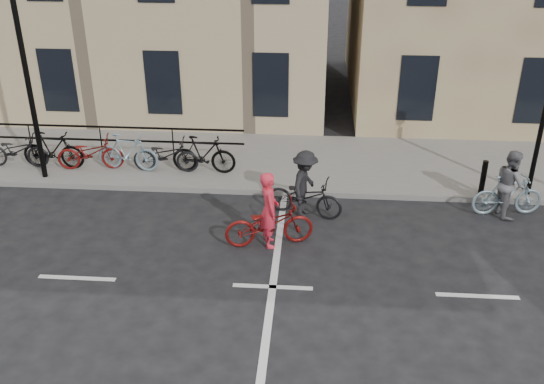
# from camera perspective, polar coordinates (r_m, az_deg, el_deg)

# --- Properties ---
(ground) EXTENTS (120.00, 120.00, 0.00)m
(ground) POSITION_cam_1_polar(r_m,az_deg,el_deg) (12.20, 0.06, -8.93)
(ground) COLOR black
(ground) RESTS_ON ground
(sidewalk) EXTENTS (46.00, 4.00, 0.15)m
(sidewalk) POSITION_cam_1_polar(r_m,az_deg,el_deg) (18.02, -11.27, 3.13)
(sidewalk) COLOR slate
(sidewalk) RESTS_ON ground
(lamp_post) EXTENTS (0.36, 0.36, 5.28)m
(lamp_post) POSITION_cam_1_polar(r_m,az_deg,el_deg) (16.44, -22.42, 11.97)
(lamp_post) COLOR black
(lamp_post) RESTS_ON sidewalk
(bollard_east) EXTENTS (0.14, 0.14, 0.90)m
(bollard_east) POSITION_cam_1_polar(r_m,az_deg,el_deg) (16.14, 19.26, 1.30)
(bollard_east) COLOR black
(bollard_east) RESTS_ON sidewalk
(parked_bikes) EXTENTS (7.25, 1.23, 1.05)m
(parked_bikes) POSITION_cam_1_polar(r_m,az_deg,el_deg) (17.23, -15.18, 3.65)
(parked_bikes) COLOR black
(parked_bikes) RESTS_ON sidewalk
(cyclist_pink) EXTENTS (2.07, 1.14, 1.75)m
(cyclist_pink) POSITION_cam_1_polar(r_m,az_deg,el_deg) (13.26, -0.27, -2.67)
(cyclist_pink) COLOR maroon
(cyclist_pink) RESTS_ON ground
(cyclist_grey) EXTENTS (1.77, 0.88, 1.67)m
(cyclist_grey) POSITION_cam_1_polar(r_m,az_deg,el_deg) (15.53, 21.41, 0.23)
(cyclist_grey) COLOR #7C96A2
(cyclist_grey) RESTS_ON ground
(cyclist_dark) EXTENTS (1.97, 1.20, 1.66)m
(cyclist_dark) POSITION_cam_1_polar(r_m,az_deg,el_deg) (14.47, 3.10, 0.14)
(cyclist_dark) COLOR black
(cyclist_dark) RESTS_ON ground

